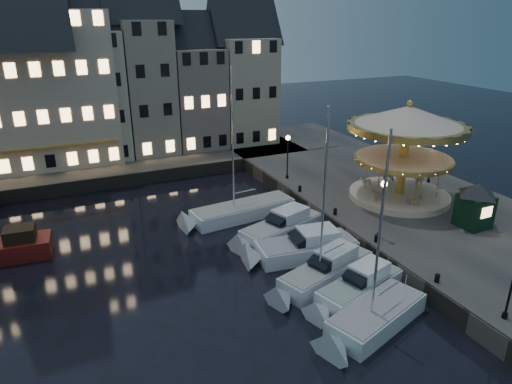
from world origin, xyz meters
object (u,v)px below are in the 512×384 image
streetlamp_c (288,151)px  bollard_b (376,238)px  motorboat_c (323,273)px  motorboat_d (301,248)px  bollard_d (300,188)px  red_fishing_boat (1,251)px  streetlamp_d (432,154)px  carousel (406,135)px  motorboat_f (237,212)px  streetlamp_b (382,201)px  bollard_a (437,277)px  motorboat_b (356,290)px  motorboat_e (279,229)px  motorboat_a (371,321)px  ticket_kiosk (477,198)px  bollard_c (335,211)px

streetlamp_c → bollard_b: 14.22m
bollard_b → motorboat_c: motorboat_c is taller
streetlamp_c → motorboat_d: size_ratio=0.52×
bollard_d → red_fishing_boat: (-23.44, 0.07, -0.92)m
streetlamp_d → carousel: 6.06m
motorboat_f → red_fishing_boat: bearing=178.7°
red_fishing_boat → carousel: size_ratio=0.73×
streetlamp_b → bollard_a: (-0.60, -6.00, -2.41)m
streetlamp_c → motorboat_b: (-4.72, -17.44, -3.38)m
motorboat_c → carousel: bearing=29.7°
bollard_a → red_fishing_boat: bearing=145.6°
bollard_a → motorboat_d: (-4.51, 7.86, -0.96)m
streetlamp_d → bollard_b: size_ratio=7.32×
bollard_d → motorboat_d: (-4.51, -8.14, -0.96)m
streetlamp_d → motorboat_e: streetlamp_d is taller
bollard_b → motorboat_b: bearing=-140.1°
red_fishing_boat → carousel: carousel is taller
motorboat_b → motorboat_d: bearing=93.9°
motorboat_a → ticket_kiosk: (13.00, 5.15, 3.00)m
red_fishing_boat → ticket_kiosk: bearing=-20.1°
streetlamp_c → motorboat_f: bearing=-150.3°
motorboat_a → motorboat_b: bearing=70.2°
bollard_d → motorboat_f: size_ratio=0.04×
motorboat_e → motorboat_c: bearing=-93.4°
bollard_a → motorboat_b: size_ratio=0.08×
motorboat_e → bollard_d: bearing=46.4°
motorboat_e → motorboat_f: (-1.58, 4.43, -0.11)m
bollard_a → motorboat_c: (-4.92, 4.44, -0.93)m
streetlamp_d → carousel: size_ratio=0.44×
bollard_d → motorboat_c: size_ratio=0.05×
streetlamp_d → streetlamp_c: bearing=150.1°
streetlamp_c → motorboat_c: motorboat_c is taller
motorboat_a → motorboat_e: 11.82m
motorboat_a → red_fishing_boat: size_ratio=1.76×
streetlamp_b → motorboat_b: streetlamp_b is taller
motorboat_c → carousel: motorboat_c is taller
motorboat_f → ticket_kiosk: 18.14m
motorboat_a → motorboat_d: size_ratio=1.52×
streetlamp_b → motorboat_a: bearing=-130.8°
bollard_b → red_fishing_boat: 25.73m
motorboat_e → motorboat_f: motorboat_f is taller
bollard_b → motorboat_f: motorboat_f is taller
bollard_a → motorboat_e: motorboat_e is taller
bollard_c → bollard_b: bearing=-90.0°
bollard_c → red_fishing_boat: (-23.44, 5.57, -0.92)m
bollard_d → motorboat_b: bearing=-106.4°
carousel → ticket_kiosk: size_ratio=2.51×
streetlamp_b → ticket_kiosk: 7.49m
streetlamp_d → bollard_d: streetlamp_d is taller
streetlamp_c → streetlamp_d: bearing=-29.9°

